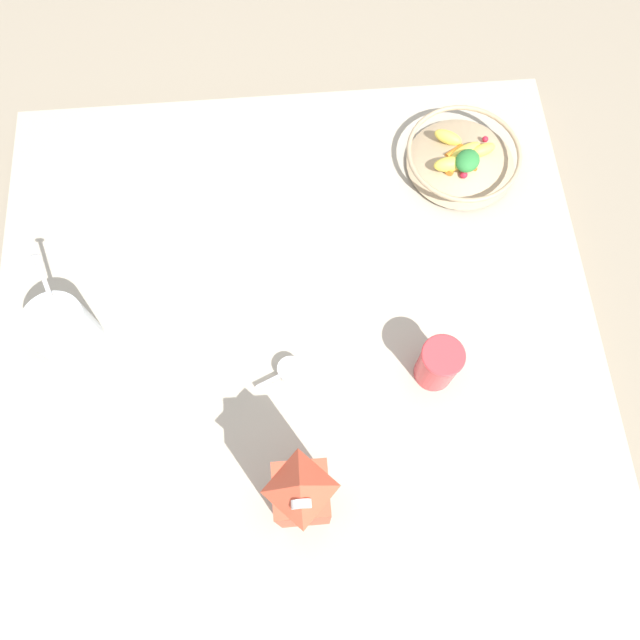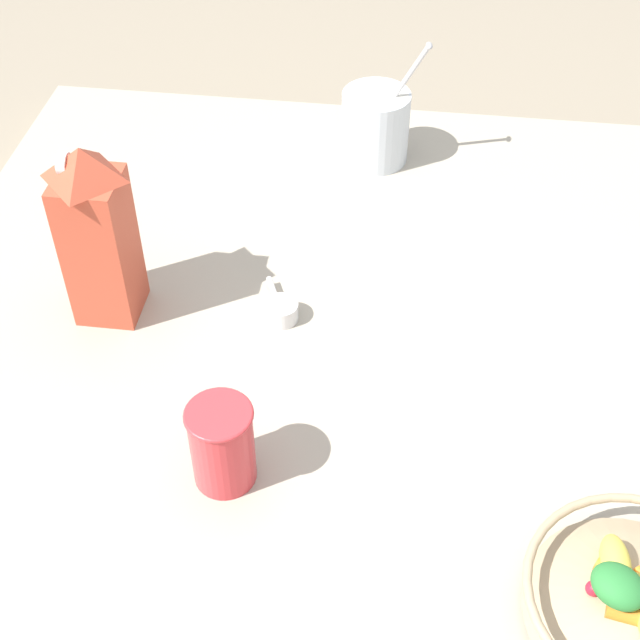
% 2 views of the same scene
% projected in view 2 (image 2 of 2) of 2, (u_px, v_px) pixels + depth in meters
% --- Properties ---
extents(ground_plane, '(6.00, 6.00, 0.00)m').
position_uv_depth(ground_plane, '(326.00, 355.00, 1.26)').
color(ground_plane, gray).
extents(countertop, '(1.18, 1.18, 0.05)m').
position_uv_depth(countertop, '(326.00, 343.00, 1.24)').
color(countertop, '#B2A893').
rests_on(countertop, ground_plane).
extents(fruit_bowl, '(0.24, 0.24, 0.08)m').
position_uv_depth(fruit_bowl, '(640.00, 602.00, 0.90)').
color(fruit_bowl, tan).
rests_on(fruit_bowl, countertop).
extents(milk_carton, '(0.08, 0.08, 0.27)m').
position_uv_depth(milk_carton, '(97.00, 234.00, 1.16)').
color(milk_carton, '#CC4C33').
rests_on(milk_carton, countertop).
extents(yogurt_tub, '(0.11, 0.14, 0.22)m').
position_uv_depth(yogurt_tub, '(375.00, 123.00, 1.48)').
color(yogurt_tub, silver).
rests_on(yogurt_tub, countertop).
extents(drinking_cup, '(0.08, 0.08, 0.11)m').
position_uv_depth(drinking_cup, '(222.00, 443.00, 1.01)').
color(drinking_cup, '#DB383D').
rests_on(drinking_cup, countertop).
extents(measuring_scoop, '(0.09, 0.06, 0.03)m').
position_uv_depth(measuring_scoop, '(281.00, 310.00, 1.23)').
color(measuring_scoop, white).
rests_on(measuring_scoop, countertop).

